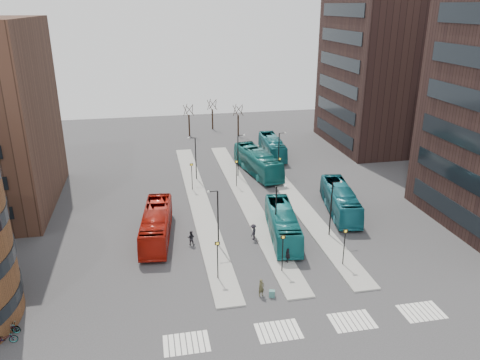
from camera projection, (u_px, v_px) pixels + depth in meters
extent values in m
cube|color=gray|center=(199.00, 201.00, 58.82)|extent=(2.50, 45.00, 0.15)
cube|color=gray|center=(246.00, 198.00, 59.94)|extent=(2.50, 45.00, 0.15)
cube|color=gray|center=(290.00, 194.00, 61.05)|extent=(2.50, 45.00, 0.15)
cube|color=navy|center=(272.00, 294.00, 39.61)|extent=(0.59, 0.53, 0.60)
imported|color=#A6170C|center=(156.00, 224.00, 49.20)|extent=(3.94, 11.63, 3.17)
imported|color=#166F71|center=(283.00, 224.00, 49.43)|extent=(4.08, 11.27, 3.07)
imported|color=#125D5C|center=(258.00, 162.00, 68.21)|extent=(4.88, 12.82, 3.49)
imported|color=#166371|center=(340.00, 200.00, 55.29)|extent=(4.57, 11.63, 3.16)
imported|color=#16676F|center=(272.00, 147.00, 76.28)|extent=(3.17, 11.14, 3.07)
imported|color=#47442A|center=(261.00, 288.00, 39.57)|extent=(0.68, 0.56, 1.59)
imported|color=black|center=(191.00, 238.00, 48.02)|extent=(0.91, 0.80, 1.58)
imported|color=black|center=(288.00, 256.00, 44.51)|extent=(0.54, 1.00, 1.62)
imported|color=black|center=(253.00, 232.00, 49.16)|extent=(1.12, 1.29, 1.73)
imported|color=gray|center=(4.00, 339.00, 34.03)|extent=(1.88, 0.84, 0.96)
imported|color=gray|center=(8.00, 329.00, 35.10)|extent=(1.57, 0.69, 0.91)
imported|color=gray|center=(8.00, 329.00, 35.09)|extent=(1.78, 0.71, 0.92)
cube|color=silver|center=(166.00, 346.00, 33.97)|extent=(0.35, 2.40, 0.01)
cube|color=silver|center=(172.00, 345.00, 34.05)|extent=(0.35, 2.40, 0.01)
cube|color=silver|center=(178.00, 344.00, 34.13)|extent=(0.35, 2.40, 0.01)
cube|color=silver|center=(183.00, 344.00, 34.21)|extent=(0.35, 2.40, 0.01)
cube|color=silver|center=(189.00, 343.00, 34.29)|extent=(0.35, 2.40, 0.01)
cube|color=silver|center=(195.00, 342.00, 34.37)|extent=(0.35, 2.40, 0.01)
cube|color=silver|center=(201.00, 341.00, 34.45)|extent=(0.35, 2.40, 0.01)
cube|color=silver|center=(207.00, 340.00, 34.53)|extent=(0.35, 2.40, 0.01)
cube|color=silver|center=(259.00, 333.00, 35.27)|extent=(0.35, 2.40, 0.01)
cube|color=silver|center=(265.00, 333.00, 35.35)|extent=(0.35, 2.40, 0.01)
cube|color=silver|center=(270.00, 332.00, 35.43)|extent=(0.35, 2.40, 0.01)
cube|color=silver|center=(276.00, 331.00, 35.51)|extent=(0.35, 2.40, 0.01)
cube|color=silver|center=(281.00, 330.00, 35.59)|extent=(0.35, 2.40, 0.01)
cube|color=silver|center=(287.00, 330.00, 35.67)|extent=(0.35, 2.40, 0.01)
cube|color=silver|center=(292.00, 329.00, 35.75)|extent=(0.35, 2.40, 0.01)
cube|color=silver|center=(297.00, 328.00, 35.83)|extent=(0.35, 2.40, 0.01)
cube|color=silver|center=(334.00, 323.00, 36.39)|extent=(0.35, 2.40, 0.01)
cube|color=silver|center=(339.00, 323.00, 36.46)|extent=(0.35, 2.40, 0.01)
cube|color=silver|center=(344.00, 322.00, 36.54)|extent=(0.35, 2.40, 0.01)
cube|color=silver|center=(350.00, 321.00, 36.62)|extent=(0.35, 2.40, 0.01)
cube|color=silver|center=(355.00, 321.00, 36.70)|extent=(0.35, 2.40, 0.01)
cube|color=silver|center=(360.00, 320.00, 36.78)|extent=(0.35, 2.40, 0.01)
cube|color=silver|center=(365.00, 319.00, 36.86)|extent=(0.35, 2.40, 0.01)
cube|color=silver|center=(370.00, 319.00, 36.94)|extent=(0.35, 2.40, 0.01)
cube|color=silver|center=(404.00, 314.00, 37.50)|extent=(0.35, 2.40, 0.01)
cube|color=silver|center=(409.00, 313.00, 37.58)|extent=(0.35, 2.40, 0.01)
cube|color=silver|center=(414.00, 313.00, 37.66)|extent=(0.35, 2.40, 0.01)
cube|color=silver|center=(419.00, 312.00, 37.74)|extent=(0.35, 2.40, 0.01)
cube|color=silver|center=(424.00, 311.00, 37.82)|extent=(0.35, 2.40, 0.01)
cube|color=silver|center=(429.00, 311.00, 37.90)|extent=(0.35, 2.40, 0.01)
cube|color=silver|center=(433.00, 310.00, 37.98)|extent=(0.35, 2.40, 0.01)
cube|color=silver|center=(438.00, 309.00, 38.06)|extent=(0.35, 2.40, 0.01)
cube|color=black|center=(455.00, 212.00, 49.94)|extent=(0.12, 16.00, 2.00)
cube|color=black|center=(461.00, 177.00, 48.54)|extent=(0.12, 16.00, 2.00)
cube|color=black|center=(468.00, 140.00, 47.13)|extent=(0.12, 16.00, 2.00)
cube|color=black|center=(475.00, 100.00, 45.72)|extent=(0.12, 16.00, 2.00)
cube|color=black|center=(395.00, 57.00, 78.61)|extent=(20.00, 20.00, 30.00)
cube|color=black|center=(334.00, 132.00, 81.14)|extent=(0.12, 16.00, 2.00)
cube|color=black|center=(335.00, 109.00, 79.73)|extent=(0.12, 16.00, 2.00)
cube|color=black|center=(337.00, 86.00, 78.32)|extent=(0.12, 16.00, 2.00)
cube|color=black|center=(339.00, 61.00, 76.92)|extent=(0.12, 16.00, 2.00)
cube|color=black|center=(341.00, 36.00, 75.51)|extent=(0.12, 16.00, 2.00)
cube|color=black|center=(343.00, 10.00, 74.10)|extent=(0.12, 16.00, 2.00)
cylinder|color=black|center=(218.00, 261.00, 41.59)|extent=(0.10, 0.10, 3.50)
cube|color=black|center=(217.00, 243.00, 40.98)|extent=(0.45, 0.10, 0.30)
cube|color=yellow|center=(217.00, 244.00, 40.92)|extent=(0.20, 0.02, 0.20)
cylinder|color=black|center=(192.00, 177.00, 61.78)|extent=(0.10, 0.10, 3.50)
cube|color=black|center=(191.00, 165.00, 61.16)|extent=(0.45, 0.10, 0.30)
cube|color=yellow|center=(192.00, 165.00, 61.11)|extent=(0.20, 0.02, 0.20)
cylinder|color=black|center=(282.00, 254.00, 42.71)|extent=(0.10, 0.10, 3.50)
cube|color=black|center=(283.00, 237.00, 42.09)|extent=(0.45, 0.10, 0.30)
cube|color=yellow|center=(283.00, 237.00, 42.04)|extent=(0.20, 0.02, 0.20)
cylinder|color=black|center=(236.00, 174.00, 62.89)|extent=(0.10, 0.10, 3.50)
cube|color=black|center=(236.00, 162.00, 62.28)|extent=(0.45, 0.10, 0.30)
cube|color=yellow|center=(237.00, 162.00, 62.22)|extent=(0.20, 0.02, 0.20)
cylinder|color=black|center=(344.00, 248.00, 43.82)|extent=(0.10, 0.10, 3.50)
cube|color=black|center=(345.00, 231.00, 43.21)|extent=(0.45, 0.10, 0.30)
cube|color=yellow|center=(346.00, 231.00, 43.15)|extent=(0.20, 0.02, 0.20)
cylinder|color=black|center=(279.00, 171.00, 64.01)|extent=(0.10, 0.10, 3.50)
cube|color=black|center=(280.00, 159.00, 63.39)|extent=(0.45, 0.10, 0.30)
cube|color=yellow|center=(280.00, 159.00, 63.33)|extent=(0.20, 0.02, 0.20)
cylinder|color=black|center=(218.00, 219.00, 46.84)|extent=(0.14, 0.14, 6.00)
cylinder|color=black|center=(213.00, 191.00, 45.70)|extent=(0.90, 0.08, 0.08)
sphere|color=silver|center=(208.00, 192.00, 45.62)|extent=(0.24, 0.24, 0.24)
cylinder|color=black|center=(196.00, 158.00, 65.19)|extent=(0.14, 0.14, 6.00)
cylinder|color=black|center=(192.00, 138.00, 64.05)|extent=(0.90, 0.08, 0.08)
sphere|color=silver|center=(189.00, 138.00, 63.97)|extent=(0.24, 0.24, 0.24)
cylinder|color=black|center=(276.00, 214.00, 47.96)|extent=(0.14, 0.14, 6.00)
cylinder|color=black|center=(281.00, 186.00, 46.99)|extent=(0.90, 0.08, 0.08)
sphere|color=silver|center=(285.00, 186.00, 47.07)|extent=(0.24, 0.24, 0.24)
cylinder|color=black|center=(238.00, 156.00, 66.31)|extent=(0.14, 0.14, 6.00)
cylinder|color=black|center=(241.00, 135.00, 65.34)|extent=(0.90, 0.08, 0.08)
sphere|color=silver|center=(244.00, 135.00, 65.42)|extent=(0.24, 0.24, 0.24)
cylinder|color=black|center=(331.00, 209.00, 49.07)|extent=(0.14, 0.14, 6.00)
cylinder|color=black|center=(337.00, 182.00, 48.10)|extent=(0.90, 0.08, 0.08)
sphere|color=silver|center=(341.00, 182.00, 48.18)|extent=(0.24, 0.24, 0.24)
cylinder|color=black|center=(279.00, 153.00, 67.42)|extent=(0.14, 0.14, 6.00)
cylinder|color=black|center=(282.00, 133.00, 66.45)|extent=(0.90, 0.08, 0.08)
sphere|color=silver|center=(285.00, 133.00, 66.53)|extent=(0.24, 0.24, 0.24)
cylinder|color=black|center=(189.00, 125.00, 87.88)|extent=(0.30, 0.30, 4.00)
cylinder|color=black|center=(192.00, 110.00, 86.99)|extent=(0.10, 1.56, 1.95)
cylinder|color=black|center=(189.00, 109.00, 87.51)|extent=(1.48, 0.59, 1.97)
cylinder|color=black|center=(185.00, 110.00, 87.13)|extent=(0.90, 1.31, 1.99)
cylinder|color=black|center=(186.00, 111.00, 86.38)|extent=(0.89, 1.31, 1.99)
cylinder|color=black|center=(190.00, 111.00, 86.29)|extent=(1.48, 0.58, 1.97)
cylinder|color=black|center=(212.00, 119.00, 92.48)|extent=(0.30, 0.30, 4.00)
cylinder|color=black|center=(216.00, 105.00, 91.59)|extent=(0.10, 1.56, 1.95)
cylinder|color=black|center=(213.00, 104.00, 92.11)|extent=(1.48, 0.59, 1.97)
cylinder|color=black|center=(209.00, 104.00, 91.73)|extent=(0.90, 1.31, 1.99)
cylinder|color=black|center=(210.00, 105.00, 90.97)|extent=(0.89, 1.31, 1.99)
cylinder|color=black|center=(214.00, 105.00, 90.88)|extent=(1.48, 0.58, 1.97)
cylinder|color=black|center=(238.00, 126.00, 87.71)|extent=(0.30, 0.30, 4.00)
cylinder|color=black|center=(242.00, 110.00, 86.82)|extent=(0.10, 1.56, 1.95)
cylinder|color=black|center=(239.00, 109.00, 87.34)|extent=(1.48, 0.59, 1.97)
cylinder|color=black|center=(235.00, 110.00, 86.97)|extent=(0.90, 1.31, 1.99)
cylinder|color=black|center=(236.00, 111.00, 86.21)|extent=(0.89, 1.31, 1.99)
cylinder|color=black|center=(240.00, 111.00, 86.12)|extent=(1.48, 0.58, 1.97)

